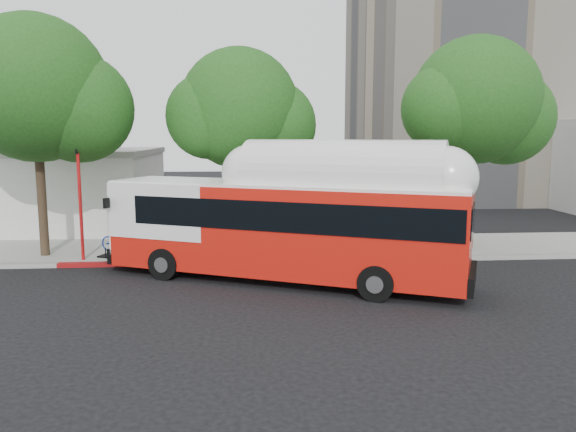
% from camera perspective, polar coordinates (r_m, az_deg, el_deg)
% --- Properties ---
extents(ground, '(120.00, 120.00, 0.00)m').
position_cam_1_polar(ground, '(18.47, -1.76, -7.58)').
color(ground, black).
rests_on(ground, ground).
extents(sidewalk, '(60.00, 5.00, 0.15)m').
position_cam_1_polar(sidewalk, '(24.76, -2.48, -3.30)').
color(sidewalk, gray).
rests_on(sidewalk, ground).
extents(curb_strip, '(60.00, 0.30, 0.15)m').
position_cam_1_polar(curb_strip, '(22.22, -2.24, -4.65)').
color(curb_strip, gray).
rests_on(curb_strip, ground).
extents(red_curb_segment, '(10.00, 0.32, 0.16)m').
position_cam_1_polar(red_curb_segment, '(22.31, -9.99, -4.70)').
color(red_curb_segment, maroon).
rests_on(red_curb_segment, ground).
extents(street_tree_left, '(6.67, 5.80, 9.74)m').
position_cam_1_polar(street_tree_left, '(24.59, -23.19, 11.26)').
color(street_tree_left, '#2D2116').
rests_on(street_tree_left, ground).
extents(street_tree_mid, '(5.75, 5.00, 8.62)m').
position_cam_1_polar(street_tree_mid, '(23.82, -3.98, 10.33)').
color(street_tree_mid, '#2D2116').
rests_on(street_tree_mid, ground).
extents(street_tree_right, '(6.21, 5.40, 9.18)m').
position_cam_1_polar(street_tree_right, '(25.77, 19.34, 10.52)').
color(street_tree_right, '#2D2116').
rests_on(street_tree_right, ground).
extents(low_commercial_bldg, '(16.20, 10.20, 4.25)m').
position_cam_1_polar(low_commercial_bldg, '(34.49, -26.95, 2.57)').
color(low_commercial_bldg, silver).
rests_on(low_commercial_bldg, ground).
extents(transit_bus, '(12.99, 7.57, 3.92)m').
position_cam_1_polar(transit_bus, '(19.19, -0.23, -1.37)').
color(transit_bus, red).
rests_on(transit_bus, ground).
extents(signal_pole, '(0.13, 0.43, 4.57)m').
position_cam_1_polar(signal_pole, '(23.25, -20.34, 1.10)').
color(signal_pole, red).
rests_on(signal_pole, ground).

